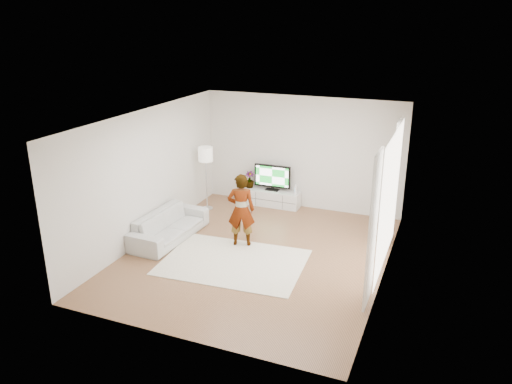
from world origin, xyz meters
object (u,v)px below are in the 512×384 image
at_px(television, 272,177).
at_px(rug, 233,262).
at_px(media_console, 272,198).
at_px(player, 241,210).
at_px(sofa, 169,226).
at_px(floor_lamp, 206,157).

height_order(television, rug, television).
height_order(media_console, player, player).
bearing_deg(sofa, television, -24.14).
height_order(television, player, player).
bearing_deg(sofa, floor_lamp, 4.31).
bearing_deg(rug, television, 96.85).
distance_m(rug, player, 1.14).
bearing_deg(television, sofa, -116.34).
distance_m(media_console, sofa, 3.04).
bearing_deg(television, media_console, -90.00).
bearing_deg(television, rug, -83.15).
bearing_deg(media_console, player, -84.98).
relative_size(television, sofa, 0.46).
bearing_deg(player, media_console, -103.75).
bearing_deg(media_console, sofa, -116.57).
bearing_deg(floor_lamp, sofa, -87.88).
xyz_separation_m(media_console, sofa, (-1.36, -2.72, 0.10)).
bearing_deg(floor_lamp, player, -44.44).
xyz_separation_m(sofa, floor_lamp, (-0.07, 1.90, 1.04)).
height_order(rug, player, player).
distance_m(television, player, 2.46).
height_order(rug, floor_lamp, floor_lamp).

